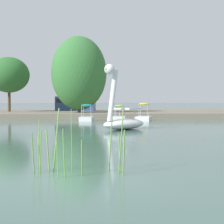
% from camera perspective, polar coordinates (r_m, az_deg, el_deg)
% --- Properties ---
extents(ground_plane, '(631.52, 631.52, 0.00)m').
position_cam_1_polar(ground_plane, '(8.16, -8.36, -10.37)').
color(ground_plane, '#47665B').
extents(shore_bank_far, '(153.89, 21.28, 0.53)m').
position_cam_1_polar(shore_bank_far, '(43.60, -5.18, -0.15)').
color(shore_bank_far, slate).
rests_on(shore_bank_far, ground_plane).
extents(swan_boat, '(3.46, 3.43, 3.83)m').
position_cam_1_polar(swan_boat, '(21.60, 1.68, -1.00)').
color(swan_boat, white).
rests_on(swan_boat, ground_plane).
extents(pedal_boat_teal, '(1.36, 1.94, 1.44)m').
position_cam_1_polar(pedal_boat_teal, '(30.75, -4.01, -0.59)').
color(pedal_boat_teal, white).
rests_on(pedal_boat_teal, ground_plane).
extents(pedal_boat_lime, '(1.41, 1.93, 1.39)m').
position_cam_1_polar(pedal_boat_lime, '(31.07, 1.16, -0.67)').
color(pedal_boat_lime, white).
rests_on(pedal_boat_lime, ground_plane).
extents(pedal_boat_yellow, '(1.72, 2.19, 1.55)m').
position_cam_1_polar(pedal_boat_yellow, '(31.15, 5.07, -0.64)').
color(pedal_boat_yellow, white).
rests_on(pedal_boat_yellow, ground_plane).
extents(tree_broadleaf_left, '(6.26, 6.24, 6.04)m').
position_cam_1_polar(tree_broadleaf_left, '(41.71, -15.98, 5.65)').
color(tree_broadleaf_left, '#4C3823').
rests_on(tree_broadleaf_left, shore_bank_far).
extents(tree_willow_near_path, '(7.94, 7.84, 7.84)m').
position_cam_1_polar(tree_willow_near_path, '(37.48, -5.22, 6.14)').
color(tree_willow_near_path, brown).
rests_on(tree_willow_near_path, shore_bank_far).
extents(parked_van, '(4.97, 2.66, 1.72)m').
position_cam_1_polar(parked_van, '(44.31, -5.78, 1.43)').
color(parked_van, navy).
rests_on(parked_van, shore_bank_far).
extents(reed_clump_foreground, '(2.18, 0.99, 1.56)m').
position_cam_1_polar(reed_clump_foreground, '(8.63, -5.80, -5.74)').
color(reed_clump_foreground, '#669942').
rests_on(reed_clump_foreground, ground_plane).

